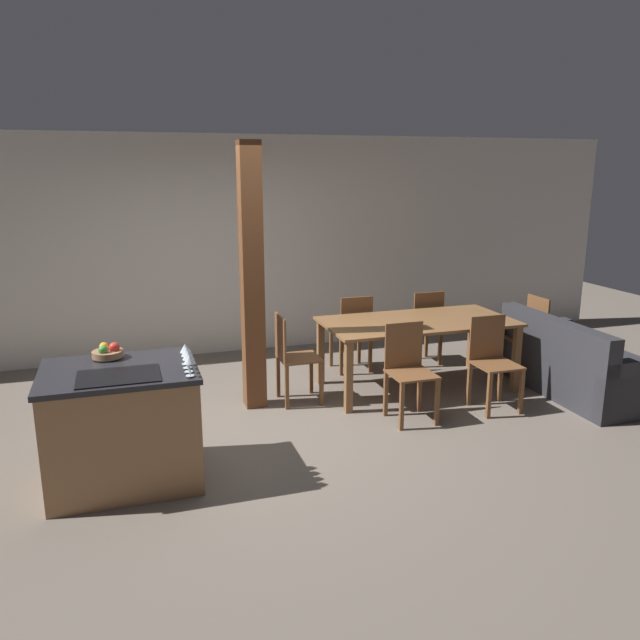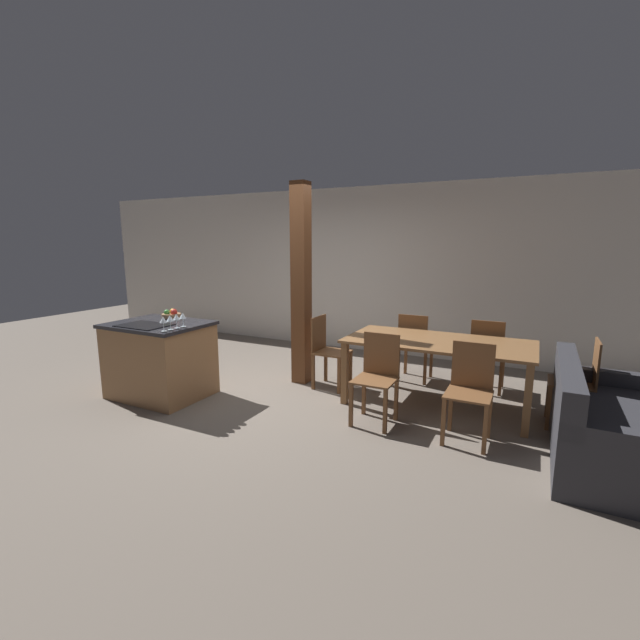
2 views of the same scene
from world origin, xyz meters
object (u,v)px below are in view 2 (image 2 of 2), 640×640
dining_chair_foot_end (580,381)px  fruit_bowl (172,315)px  dining_chair_far_left (414,345)px  timber_post (301,285)px  dining_chair_near_left (377,376)px  couch (607,430)px  dining_chair_near_right (470,390)px  dining_table (438,348)px  dining_chair_far_right (487,353)px  wine_glass_near (163,320)px  wine_glass_middle (170,319)px  wine_glass_far (176,317)px  dining_chair_head_end (327,350)px  kitchen_island (160,359)px  wine_glass_end (183,316)px

dining_chair_foot_end → fruit_bowl: bearing=-78.6°
dining_chair_far_left → timber_post: (-1.30, -0.71, 0.79)m
dining_chair_near_left → couch: (1.99, 0.08, -0.20)m
dining_chair_near_right → timber_post: bearing=161.0°
dining_table → couch: size_ratio=1.18×
dining_chair_near_right → dining_chair_far_right: (0.00, 1.46, 0.00)m
fruit_bowl → dining_chair_near_left: 2.67m
wine_glass_near → dining_table: size_ratio=0.08×
wine_glass_middle → dining_chair_near_left: 2.26m
wine_glass_far → couch: wine_glass_far is taller
couch → dining_chair_head_end: bearing=78.0°
dining_table → dining_chair_far_right: bearing=58.4°
dining_chair_near_left → timber_post: timber_post is taller
kitchen_island → dining_chair_far_right: bearing=29.1°
dining_chair_far_left → fruit_bowl: bearing=31.9°
fruit_bowl → wine_glass_near: 0.85m
wine_glass_far → dining_chair_head_end: (1.15, 1.35, -0.54)m
fruit_bowl → wine_glass_far: size_ratio=1.49×
fruit_bowl → kitchen_island: bearing=-76.0°
dining_table → dining_chair_head_end: 1.38m
dining_chair_far_right → dining_chair_head_end: (-1.82, -0.73, 0.00)m
wine_glass_middle → wine_glass_end: size_ratio=1.00×
timber_post → couch: bearing=-11.5°
wine_glass_middle → dining_chair_near_right: (2.97, 0.71, -0.54)m
wine_glass_end → dining_chair_near_right: 3.07m
timber_post → dining_chair_head_end: bearing=-3.7°
dining_chair_near_left → wine_glass_near: bearing=-158.7°
wine_glass_middle → dining_chair_near_right: 3.10m
wine_glass_far → wine_glass_end: 0.09m
wine_glass_middle → wine_glass_far: 0.09m
wine_glass_near → dining_chair_near_right: size_ratio=0.17×
dining_chair_head_end → dining_chair_foot_end: bearing=-90.0°
fruit_bowl → wine_glass_far: bearing=-39.7°
wine_glass_middle → dining_table: 2.93m
dining_chair_foot_end → timber_post: 3.22m
fruit_bowl → wine_glass_near: (0.55, -0.64, 0.08)m
kitchen_island → timber_post: 1.93m
dining_table → dining_chair_far_left: 0.88m
kitchen_island → wine_glass_far: wine_glass_far is taller
dining_chair_foot_end → couch: dining_chair_foot_end is taller
couch → timber_post: 3.50m
kitchen_island → dining_chair_near_right: size_ratio=1.23×
fruit_bowl → wine_glass_end: bearing=-33.5°
fruit_bowl → wine_glass_far: (0.55, -0.45, 0.08)m
wine_glass_end → couch: size_ratio=0.09×
dining_chair_near_left → dining_chair_far_right: bearing=58.4°
kitchen_island → wine_glass_near: (0.48, -0.35, 0.57)m
kitchen_island → wine_glass_end: (0.48, -0.07, 0.57)m
fruit_bowl → timber_post: (1.32, 0.92, 0.34)m
wine_glass_middle → dining_chair_near_right: bearing=13.5°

